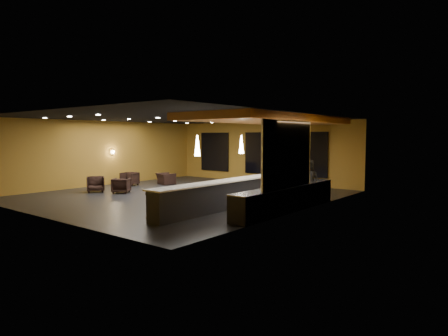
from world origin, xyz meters
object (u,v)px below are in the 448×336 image
Objects in this scene: prep_counter at (286,199)px; bar_stool_3 at (216,192)px; armchair_a at (96,184)px; bar_stool_2 at (198,195)px; bar_stool_6 at (263,184)px; pendant_0 at (197,146)px; bar_stool_1 at (176,198)px; staff_b at (300,179)px; armchair_b at (121,185)px; column at (293,156)px; staff_a at (295,178)px; armchair_c at (130,179)px; staff_c at (309,180)px; bar_stool_5 at (251,187)px; pendant_2 at (275,144)px; armchair_d at (166,179)px; pendant_1 at (241,144)px; bar_stool_4 at (235,189)px; bar_stool_0 at (152,202)px; bar_counter at (233,194)px.

bar_stool_3 is (-2.82, -0.54, 0.07)m from prep_counter.
armchair_a is 6.75m from bar_stool_2.
bar_stool_6 reaches higher than bar_stool_2.
bar_stool_1 is (-0.75, -0.27, -1.80)m from pendant_0.
armchair_b is at bearing -154.66° from staff_b.
armchair_a is (-7.63, 1.11, -1.98)m from pendant_0.
column reaches higher than prep_counter.
staff_a reaches higher than armchair_b.
bar_stool_1 is at bearing -88.76° from bar_stool_6.
staff_a is at bearing -12.38° from armchair_c.
armchair_a is at bearing -172.89° from bar_stool_3.
bar_stool_2 is at bearing 96.13° from bar_stool_1.
staff_a reaches higher than staff_c.
bar_stool_1 is 1.13× the size of bar_stool_6.
armchair_b is 0.99× the size of bar_stool_5.
pendant_2 is (-2.00, 2.50, 1.92)m from prep_counter.
pendant_2 is at bearing 90.00° from pendant_0.
pendant_2 reaches higher than bar_stool_3.
armchair_d is at bearing 36.74° from armchair_c.
pendant_1 is 3.33m from staff_c.
armchair_d is 6.41m from bar_stool_6.
staff_c is 2.15× the size of armchair_c.
staff_a is (1.10, -1.87, -0.80)m from column.
armchair_b is (-6.40, -3.32, -2.00)m from pendant_2.
bar_stool_4 is 1.01× the size of bar_stool_6.
staff_b is at bearing -10.40° from bar_stool_6.
pendant_1 is 2.86m from staff_a.
bar_stool_1 is at bearing -105.08° from pendant_1.
bar_stool_4 is at bearing -101.83° from bar_stool_5.
bar_stool_3 is at bearing -146.60° from pendant_1.
bar_stool_0 is at bearing -88.96° from bar_stool_6.
staff_c reaches higher than bar_counter.
pendant_0 is 0.81× the size of bar_stool_1.
pendant_0 reaches higher than bar_counter.
pendant_1 reaches higher than staff_b.
pendant_0 is at bearing 160.19° from armchair_d.
pendant_0 is 0.91× the size of bar_stool_4.
pendant_2 is at bearing 128.66° from prep_counter.
bar_stool_5 is (6.93, 3.06, 0.13)m from armchair_a.
staff_c reaches higher than armchair_b.
armchair_b is 1.01× the size of bar_stool_4.
bar_stool_2 is (-0.88, -1.49, -1.88)m from pendant_1.
bar_stool_5 is at bearing 86.55° from bar_stool_2.
column is at bearing 113.09° from staff_c.
bar_stool_3 is at bearing -31.60° from armchair_c.
bar_stool_0 reaches higher than bar_stool_3.
staff_b is at bearing -10.70° from armchair_c.
bar_stool_4 is (6.40, -2.08, 0.18)m from armchair_d.
bar_counter is 9.75× the size of armchair_a.
armchair_d is 1.22× the size of bar_stool_3.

